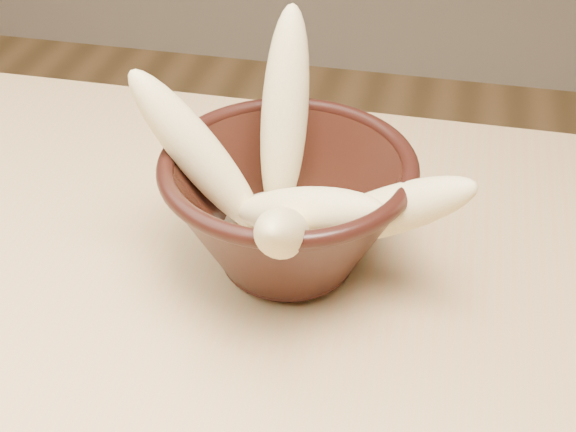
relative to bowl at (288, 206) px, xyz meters
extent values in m
cylinder|color=black|center=(0.00, 0.00, -0.05)|extent=(0.08, 0.08, 0.01)
cylinder|color=black|center=(0.00, 0.00, -0.03)|extent=(0.08, 0.08, 0.01)
torus|color=black|center=(0.00, 0.00, 0.03)|extent=(0.18, 0.18, 0.01)
cylinder|color=#F4E6C4|center=(0.00, 0.00, -0.02)|extent=(0.10, 0.10, 0.01)
ellipsoid|color=#D5C67E|center=(-0.01, 0.03, 0.05)|extent=(0.03, 0.08, 0.16)
ellipsoid|color=#D5C67E|center=(-0.06, 0.00, 0.04)|extent=(0.11, 0.03, 0.14)
ellipsoid|color=#D5C67E|center=(0.07, -0.01, 0.02)|extent=(0.13, 0.06, 0.10)
ellipsoid|color=#D5C67E|center=(0.02, -0.02, 0.02)|extent=(0.12, 0.06, 0.07)
ellipsoid|color=#D5C67E|center=(0.01, -0.06, 0.02)|extent=(0.05, 0.13, 0.11)
camera|label=1|loc=(0.10, -0.45, 0.33)|focal=50.00mm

